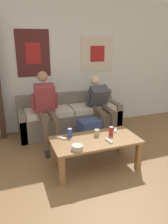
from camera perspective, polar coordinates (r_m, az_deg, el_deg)
name	(u,v)px	position (r m, az deg, el deg)	size (l,w,h in m)	color
wall_back	(64,65)	(4.45, -5.15, 12.07)	(10.00, 0.07, 2.55)	silver
couch	(70,118)	(4.35, -3.65, -1.50)	(1.99, 0.66, 0.74)	#70665B
coffee_table	(95,144)	(3.11, 2.96, -8.26)	(1.22, 0.62, 0.43)	olive
person_seated_adult	(46,106)	(3.79, -9.84, 1.49)	(0.47, 0.87, 1.25)	brown
person_seated_teen	(100,103)	(4.13, 4.25, 2.27)	(0.47, 0.92, 1.10)	brown
backpack	(90,133)	(3.78, 1.47, -5.61)	(0.39, 0.34, 0.46)	navy
ceramic_bowl	(77,147)	(2.79, -1.76, -9.09)	(0.15, 0.15, 0.06)	#B7B2A8
pillar_candle	(97,133)	(3.17, 3.37, -5.38)	(0.07, 0.07, 0.11)	tan
drink_can_blue	(70,133)	(3.13, -3.71, -5.42)	(0.07, 0.07, 0.12)	#28479E
drink_can_red	(111,131)	(3.21, 7.12, -4.92)	(0.07, 0.07, 0.12)	maroon
game_controller_near_left	(115,130)	(3.38, 8.20, -4.67)	(0.10, 0.14, 0.03)	white
game_controller_near_right	(109,141)	(3.02, 6.56, -7.48)	(0.05, 0.15, 0.03)	white
game_controller_far_center	(62,138)	(3.10, -5.88, -6.76)	(0.12, 0.13, 0.03)	white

